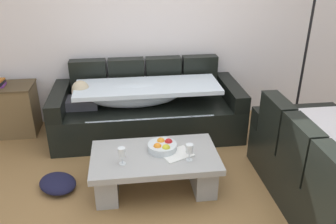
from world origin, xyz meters
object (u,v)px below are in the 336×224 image
(wine_glass_near_left, at_px, (122,153))
(crumpled_garment, at_px, (58,183))
(couch_near_window, at_px, (333,176))
(coffee_table, at_px, (155,167))
(side_cabinet, at_px, (7,110))
(wine_glass_near_right, at_px, (189,149))
(open_magazine, at_px, (177,154))
(fruit_bowl, at_px, (163,146))
(floor_lamp, at_px, (305,42))
(couch_along_wall, at_px, (145,109))

(wine_glass_near_left, height_order, crumpled_garment, wine_glass_near_left)
(couch_near_window, xyz_separation_m, coffee_table, (-1.53, 0.48, -0.10))
(side_cabinet, bearing_deg, wine_glass_near_right, -36.58)
(wine_glass_near_left, bearing_deg, coffee_table, 21.05)
(couch_near_window, xyz_separation_m, wine_glass_near_left, (-1.83, 0.36, 0.16))
(coffee_table, height_order, open_magazine, open_magazine)
(coffee_table, height_order, side_cabinet, side_cabinet)
(coffee_table, relative_size, open_magazine, 4.29)
(fruit_bowl, xyz_separation_m, wine_glass_near_left, (-0.39, -0.18, 0.07))
(fruit_bowl, distance_m, wine_glass_near_left, 0.44)
(wine_glass_near_left, height_order, floor_lamp, floor_lamp)
(wine_glass_near_right, bearing_deg, wine_glass_near_left, 178.33)
(couch_near_window, relative_size, crumpled_garment, 4.56)
(wine_glass_near_right, xyz_separation_m, side_cabinet, (-2.03, 1.51, -0.17))
(fruit_bowl, bearing_deg, crumpled_garment, 177.94)
(coffee_table, xyz_separation_m, open_magazine, (0.21, -0.03, 0.15))
(floor_lamp, bearing_deg, wine_glass_near_left, -150.96)
(couch_along_wall, xyz_separation_m, floor_lamp, (1.97, -0.01, 0.78))
(coffee_table, bearing_deg, wine_glass_near_right, -23.79)
(couch_near_window, bearing_deg, crumpled_garment, 76.69)
(fruit_bowl, xyz_separation_m, open_magazine, (0.12, -0.10, -0.04))
(couch_along_wall, distance_m, side_cabinet, 1.73)
(couch_along_wall, bearing_deg, coffee_table, -89.39)
(couch_near_window, height_order, fruit_bowl, couch_near_window)
(crumpled_garment, bearing_deg, wine_glass_near_left, -18.93)
(fruit_bowl, height_order, floor_lamp, floor_lamp)
(open_magazine, bearing_deg, wine_glass_near_left, 166.85)
(crumpled_garment, bearing_deg, wine_glass_near_right, -10.78)
(wine_glass_near_left, relative_size, crumpled_garment, 0.42)
(couch_along_wall, relative_size, wine_glass_near_right, 13.75)
(couch_along_wall, height_order, couch_near_window, same)
(floor_lamp, bearing_deg, fruit_bowl, -150.24)
(crumpled_garment, bearing_deg, side_cabinet, 121.46)
(wine_glass_near_left, relative_size, open_magazine, 0.59)
(open_magazine, xyz_separation_m, side_cabinet, (-1.93, 1.40, -0.06))
(coffee_table, xyz_separation_m, wine_glass_near_left, (-0.30, -0.12, 0.26))
(fruit_bowl, xyz_separation_m, side_cabinet, (-1.81, 1.31, -0.10))
(fruit_bowl, distance_m, side_cabinet, 2.23)
(couch_along_wall, xyz_separation_m, fruit_bowl, (0.10, -1.08, 0.09))
(side_cabinet, bearing_deg, coffee_table, -38.50)
(coffee_table, xyz_separation_m, fruit_bowl, (0.08, 0.07, 0.18))
(open_magazine, bearing_deg, coffee_table, 149.01)
(couch_along_wall, xyz_separation_m, wine_glass_near_right, (0.32, -1.28, 0.16))
(wine_glass_near_right, relative_size, side_cabinet, 0.23)
(couch_near_window, height_order, wine_glass_near_right, couch_near_window)
(wine_glass_near_right, distance_m, open_magazine, 0.18)
(wine_glass_near_right, height_order, crumpled_garment, wine_glass_near_right)
(floor_lamp, xyz_separation_m, crumpled_garment, (-2.91, -1.04, -1.06))
(couch_near_window, bearing_deg, couch_along_wall, 43.40)
(wine_glass_near_right, bearing_deg, coffee_table, 156.21)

